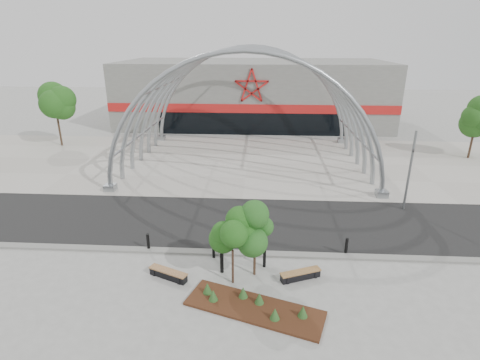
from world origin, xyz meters
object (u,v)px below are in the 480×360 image
Objects in this scene: street_tree_1 at (255,227)px; bollard_2 at (214,250)px; street_tree_0 at (233,237)px; bench_0 at (168,274)px; signal_pole at (410,170)px; bench_1 at (300,275)px.

street_tree_1 is 3.33m from bollard_2.
bench_0 is (-3.11, 0.17, -2.23)m from street_tree_0.
street_tree_0 is 3.83m from bench_0.
signal_pole is at bearing 28.96° from bollard_2.
signal_pole is at bearing 39.17° from street_tree_1.
bollard_2 is (1.94, 1.91, 0.24)m from bench_0.
street_tree_0 is at bearing -171.39° from bench_1.
street_tree_1 is (0.99, 0.72, 0.15)m from street_tree_0.
bench_0 is (-4.10, -0.55, -2.38)m from street_tree_1.
bench_1 is at bearing -20.19° from bollard_2.
street_tree_0 is at bearing -60.67° from bollard_2.
street_tree_0 is (-10.78, -8.70, -0.37)m from signal_pole.
bench_0 is at bearing -148.45° from signal_pole.
street_tree_0 is 1.23m from street_tree_1.
bench_1 is at bearing -6.24° from street_tree_1.
bollard_2 reaches higher than bench_0.
bench_0 is at bearing 176.88° from street_tree_0.
signal_pole is 12.63m from street_tree_1.
bench_1 is (6.29, 0.31, 0.00)m from bench_0.
signal_pole is 1.58× the size of street_tree_0.
bollard_2 is at bearing 159.81° from bench_1.
street_tree_0 is at bearing -143.90° from street_tree_1.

